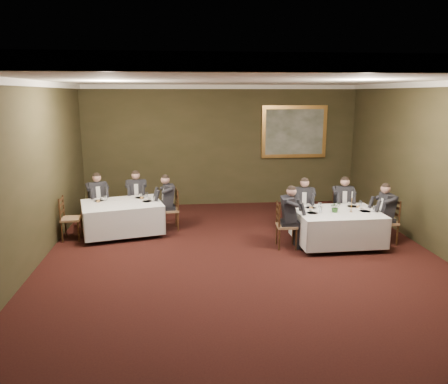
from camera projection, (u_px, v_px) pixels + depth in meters
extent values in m
plane|color=black|center=(246.00, 267.00, 8.36)|extent=(10.00, 10.00, 0.00)
cube|color=silver|center=(248.00, 79.00, 7.59)|extent=(8.00, 10.00, 0.10)
cube|color=#312E18|center=(221.00, 146.00, 12.83)|extent=(8.00, 0.10, 3.50)
cube|color=#312E18|center=(353.00, 308.00, 3.12)|extent=(8.00, 0.10, 3.50)
cube|color=#312E18|center=(20.00, 182.00, 7.58)|extent=(0.10, 10.00, 3.50)
cube|color=white|center=(221.00, 87.00, 12.40)|extent=(8.00, 0.10, 0.12)
cube|color=white|center=(368.00, 63.00, 2.80)|extent=(8.00, 0.10, 0.12)
cube|color=white|center=(12.00, 82.00, 7.21)|extent=(0.10, 10.00, 0.12)
cube|color=black|center=(338.00, 213.00, 9.43)|extent=(1.75, 1.33, 0.04)
cube|color=white|center=(338.00, 212.00, 9.43)|extent=(1.81, 1.39, 0.02)
cube|color=white|center=(337.00, 226.00, 9.50)|extent=(1.83, 1.41, 0.65)
cube|color=black|center=(122.00, 204.00, 10.18)|extent=(1.98, 1.67, 0.04)
cube|color=white|center=(122.00, 203.00, 10.18)|extent=(2.06, 1.74, 0.02)
cube|color=white|center=(122.00, 217.00, 10.25)|extent=(2.08, 1.77, 0.65)
cube|color=olive|center=(303.00, 213.00, 10.31)|extent=(0.51, 0.50, 0.05)
cube|color=black|center=(303.00, 201.00, 10.45)|extent=(0.38, 0.10, 0.54)
cube|color=black|center=(304.00, 198.00, 10.23)|extent=(0.47, 0.39, 0.55)
sphere|color=tan|center=(304.00, 182.00, 10.15)|extent=(0.25, 0.25, 0.21)
cube|color=olive|center=(342.00, 212.00, 10.43)|extent=(0.49, 0.47, 0.05)
cube|color=black|center=(341.00, 200.00, 10.56)|extent=(0.38, 0.08, 0.54)
cube|color=black|center=(343.00, 197.00, 10.35)|extent=(0.46, 0.36, 0.55)
sphere|color=tan|center=(344.00, 181.00, 10.26)|extent=(0.23, 0.23, 0.21)
cube|color=olive|center=(287.00, 226.00, 9.35)|extent=(0.45, 0.47, 0.05)
cube|color=black|center=(278.00, 215.00, 9.29)|extent=(0.06, 0.38, 0.54)
cube|color=black|center=(287.00, 209.00, 9.27)|extent=(0.34, 0.44, 0.55)
sphere|color=tan|center=(288.00, 191.00, 9.19)|extent=(0.22, 0.22, 0.21)
cube|color=olive|center=(386.00, 222.00, 9.62)|extent=(0.43, 0.45, 0.05)
cube|color=black|center=(396.00, 211.00, 9.58)|extent=(0.04, 0.38, 0.54)
cube|color=black|center=(388.00, 206.00, 9.54)|extent=(0.32, 0.43, 0.55)
sphere|color=tan|center=(389.00, 189.00, 9.46)|extent=(0.21, 0.21, 0.21)
cube|color=olive|center=(98.00, 207.00, 10.92)|extent=(0.56, 0.55, 0.05)
cube|color=black|center=(96.00, 196.00, 11.03)|extent=(0.36, 0.17, 0.54)
cube|color=black|center=(97.00, 192.00, 10.84)|extent=(0.50, 0.44, 0.55)
sphere|color=tan|center=(96.00, 177.00, 10.75)|extent=(0.27, 0.27, 0.21)
cube|color=olive|center=(137.00, 204.00, 11.24)|extent=(0.47, 0.45, 0.05)
cube|color=black|center=(137.00, 193.00, 11.37)|extent=(0.38, 0.06, 0.54)
cube|color=black|center=(136.00, 189.00, 11.16)|extent=(0.44, 0.34, 0.55)
sphere|color=tan|center=(136.00, 175.00, 11.07)|extent=(0.23, 0.23, 0.21)
cube|color=olive|center=(169.00, 210.00, 10.61)|extent=(0.47, 0.49, 0.05)
cube|color=black|center=(177.00, 200.00, 10.60)|extent=(0.08, 0.38, 0.54)
cube|color=black|center=(169.00, 195.00, 10.53)|extent=(0.36, 0.46, 0.55)
sphere|color=tan|center=(169.00, 180.00, 10.44)|extent=(0.24, 0.24, 0.21)
cube|color=olive|center=(71.00, 219.00, 9.87)|extent=(0.43, 0.45, 0.05)
cube|color=black|center=(62.00, 209.00, 9.79)|extent=(0.04, 0.38, 0.54)
imported|color=#2D5926|center=(335.00, 207.00, 9.34)|extent=(0.23, 0.20, 0.24)
cylinder|color=#C6883C|center=(351.00, 211.00, 9.38)|extent=(0.07, 0.07, 0.02)
cylinder|color=#C6883C|center=(351.00, 204.00, 9.35)|extent=(0.02, 0.02, 0.31)
cylinder|color=white|center=(352.00, 194.00, 9.30)|extent=(0.02, 0.02, 0.14)
cylinder|color=white|center=(311.00, 207.00, 9.73)|extent=(0.25, 0.25, 0.01)
cylinder|color=white|center=(309.00, 205.00, 9.87)|extent=(0.08, 0.08, 0.05)
cylinder|color=white|center=(318.00, 204.00, 9.73)|extent=(0.06, 0.06, 0.14)
cylinder|color=white|center=(99.00, 200.00, 10.36)|extent=(0.25, 0.25, 0.01)
cylinder|color=white|center=(100.00, 198.00, 10.50)|extent=(0.08, 0.08, 0.05)
cylinder|color=white|center=(106.00, 198.00, 10.37)|extent=(0.06, 0.06, 0.14)
cube|color=#D69D4E|center=(294.00, 132.00, 12.89)|extent=(1.94, 0.08, 1.54)
cube|color=#3F452E|center=(294.00, 132.00, 12.85)|extent=(1.72, 0.01, 1.32)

